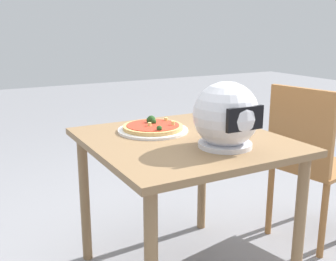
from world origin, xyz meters
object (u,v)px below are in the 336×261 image
at_px(dining_table, 184,158).
at_px(pizza, 153,126).
at_px(chair_side, 307,157).
at_px(motorcycle_helmet, 226,116).

distance_m(dining_table, pizza, 0.23).
bearing_deg(chair_side, dining_table, -1.74).
bearing_deg(pizza, chair_side, 166.68).
bearing_deg(pizza, motorcycle_helmet, 111.27).
relative_size(pizza, motorcycle_helmet, 1.05).
height_order(pizza, chair_side, chair_side).
xyz_separation_m(pizza, motorcycle_helmet, (-0.15, 0.38, 0.11)).
distance_m(dining_table, motorcycle_helmet, 0.32).
bearing_deg(motorcycle_helmet, chair_side, -165.68).
distance_m(pizza, chair_side, 0.91).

